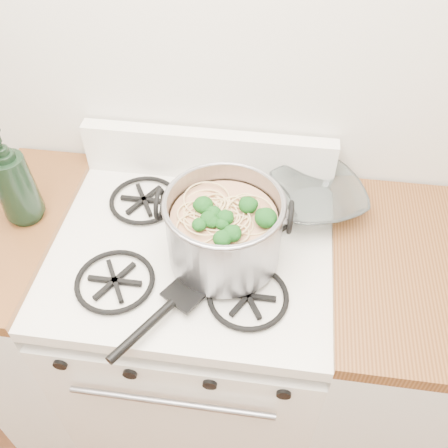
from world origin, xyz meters
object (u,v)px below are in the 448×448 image
gas_range (198,337)px  bottle (12,178)px  spatula (188,288)px  glass_bowl (316,202)px  stock_pot (224,230)px

gas_range → bottle: 0.79m
gas_range → spatula: size_ratio=2.98×
bottle → glass_bowl: bearing=-2.3°
glass_bowl → gas_range: bearing=-150.2°
glass_bowl → stock_pot: bearing=-137.3°
spatula → gas_range: bearing=130.3°
gas_range → spatula: spatula is taller
stock_pot → spatula: stock_pot is taller
gas_range → glass_bowl: (0.33, 0.19, 0.50)m
bottle → spatula: bearing=-34.4°
stock_pot → glass_bowl: bearing=42.7°
stock_pot → spatula: 0.17m
gas_range → bottle: bearing=175.6°
spatula → glass_bowl: bearing=80.7°
spatula → stock_pot: bearing=93.5°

